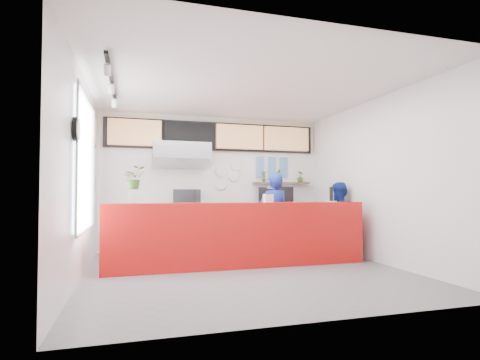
{
  "coord_description": "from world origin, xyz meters",
  "views": [
    {
      "loc": [
        -1.77,
        -5.85,
        1.27
      ],
      "look_at": [
        0.1,
        0.7,
        1.5
      ],
      "focal_mm": 28.0,
      "sensor_mm": 36.0,
      "label": 1
    }
  ],
  "objects_px": {
    "service_counter": "(239,234)",
    "pepper_mill": "(331,194)",
    "panini_oven": "(187,200)",
    "staff_center": "(274,216)",
    "espresso_machine": "(275,198)",
    "staff_right": "(339,219)"
  },
  "relations": [
    {
      "from": "staff_center",
      "to": "pepper_mill",
      "type": "relative_size",
      "value": 6.26
    },
    {
      "from": "espresso_machine",
      "to": "staff_right",
      "type": "height_order",
      "value": "staff_right"
    },
    {
      "from": "service_counter",
      "to": "staff_right",
      "type": "distance_m",
      "value": 2.31
    },
    {
      "from": "espresso_machine",
      "to": "staff_center",
      "type": "distance_m",
      "value": 1.38
    },
    {
      "from": "service_counter",
      "to": "staff_right",
      "type": "bearing_deg",
      "value": 12.99
    },
    {
      "from": "staff_center",
      "to": "service_counter",
      "type": "bearing_deg",
      "value": 26.49
    },
    {
      "from": "panini_oven",
      "to": "staff_center",
      "type": "distance_m",
      "value": 1.98
    },
    {
      "from": "panini_oven",
      "to": "staff_right",
      "type": "xyz_separation_m",
      "value": [
        2.9,
        -1.28,
        -0.38
      ]
    },
    {
      "from": "staff_center",
      "to": "pepper_mill",
      "type": "bearing_deg",
      "value": 136.93
    },
    {
      "from": "service_counter",
      "to": "espresso_machine",
      "type": "xyz_separation_m",
      "value": [
        1.38,
        1.8,
        0.6
      ]
    },
    {
      "from": "panini_oven",
      "to": "espresso_machine",
      "type": "bearing_deg",
      "value": 21.32
    },
    {
      "from": "panini_oven",
      "to": "staff_center",
      "type": "height_order",
      "value": "staff_center"
    },
    {
      "from": "staff_right",
      "to": "pepper_mill",
      "type": "distance_m",
      "value": 0.94
    },
    {
      "from": "espresso_machine",
      "to": "pepper_mill",
      "type": "height_order",
      "value": "espresso_machine"
    },
    {
      "from": "staff_center",
      "to": "staff_right",
      "type": "xyz_separation_m",
      "value": [
        1.38,
        -0.04,
        -0.08
      ]
    },
    {
      "from": "service_counter",
      "to": "staff_center",
      "type": "relative_size",
      "value": 2.73
    },
    {
      "from": "panini_oven",
      "to": "espresso_machine",
      "type": "xyz_separation_m",
      "value": [
        2.03,
        0.0,
        0.03
      ]
    },
    {
      "from": "service_counter",
      "to": "espresso_machine",
      "type": "height_order",
      "value": "espresso_machine"
    },
    {
      "from": "service_counter",
      "to": "staff_right",
      "type": "xyz_separation_m",
      "value": [
        2.24,
        0.52,
        0.19
      ]
    },
    {
      "from": "staff_center",
      "to": "pepper_mill",
      "type": "height_order",
      "value": "staff_center"
    },
    {
      "from": "service_counter",
      "to": "pepper_mill",
      "type": "distance_m",
      "value": 1.88
    },
    {
      "from": "panini_oven",
      "to": "pepper_mill",
      "type": "bearing_deg",
      "value": -16.92
    }
  ]
}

